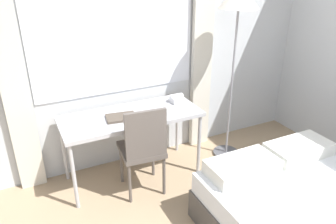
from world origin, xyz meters
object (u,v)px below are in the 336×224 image
desk (131,120)px  telephone (177,99)px  standing_lamp (238,10)px  book (121,117)px  desk_chair (143,146)px

desk → telephone: 0.56m
desk → standing_lamp: bearing=-4.2°
desk → book: book is taller
book → desk_chair: bearing=-67.7°
desk_chair → standing_lamp: standing_lamp is taller
book → telephone: bearing=10.1°
desk_chair → desk: bearing=94.9°
desk_chair → telephone: bearing=40.7°
standing_lamp → book: (-1.26, 0.04, -0.93)m
telephone → book: size_ratio=0.47×
standing_lamp → telephone: (-0.59, 0.16, -0.90)m
standing_lamp → desk: bearing=175.8°
desk → standing_lamp: 1.52m
telephone → standing_lamp: bearing=-15.3°
desk → desk_chair: bearing=-90.7°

